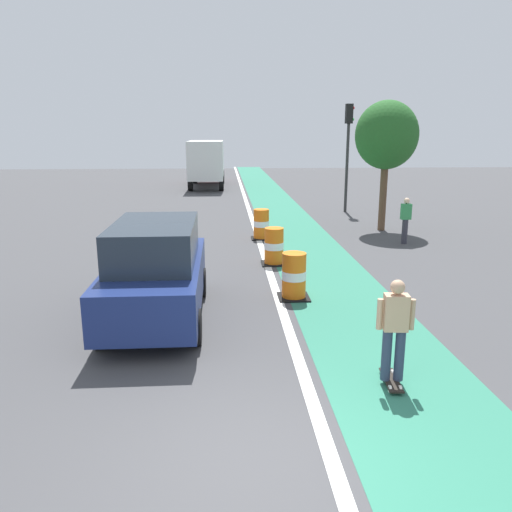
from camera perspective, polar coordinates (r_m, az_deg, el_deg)
ground_plane at (r=6.43m, az=0.07°, el=-22.53°), size 100.00×100.00×0.00m
bike_lane_strip at (r=17.80m, az=5.31°, el=1.40°), size 2.50×80.00×0.01m
lane_divider_stripe at (r=17.63m, az=0.49°, el=1.34°), size 0.20×80.00×0.01m
skateboarder_on_lane at (r=8.00m, az=15.38°, el=-7.96°), size 0.57×0.82×1.69m
parked_suv_nearest at (r=10.60m, az=-11.19°, el=-1.64°), size 1.94×4.61×2.04m
traffic_barrel_front at (r=11.85m, az=4.30°, el=-2.29°), size 0.73×0.73×1.09m
traffic_barrel_mid at (r=14.87m, az=2.04°, el=1.06°), size 0.73×0.73×1.09m
traffic_barrel_back at (r=18.45m, az=0.60°, el=3.57°), size 0.73×0.73×1.09m
delivery_truck_down_block at (r=36.23m, az=-5.57°, el=10.64°), size 2.41×7.62×3.23m
traffic_light_corner at (r=25.08m, az=10.36°, el=12.88°), size 0.41×0.32×5.10m
pedestrian_crossing at (r=18.36m, az=16.51°, el=4.00°), size 0.34×0.20×1.61m
street_tree_sidewalk at (r=20.50m, az=14.51°, el=12.98°), size 2.40×2.40×5.00m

